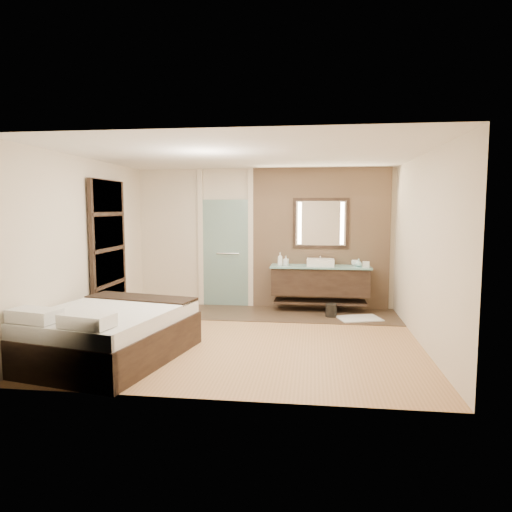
# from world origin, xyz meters

# --- Properties ---
(floor) EXTENTS (5.00, 5.00, 0.00)m
(floor) POSITION_xyz_m (0.00, 0.00, 0.00)
(floor) COLOR #A37244
(floor) RESTS_ON ground
(tile_strip) EXTENTS (3.80, 1.30, 0.01)m
(tile_strip) POSITION_xyz_m (0.60, 1.60, 0.01)
(tile_strip) COLOR #3B2A20
(tile_strip) RESTS_ON floor
(stone_wall) EXTENTS (2.60, 0.08, 2.70)m
(stone_wall) POSITION_xyz_m (1.10, 2.21, 1.35)
(stone_wall) COLOR tan
(stone_wall) RESTS_ON floor
(vanity) EXTENTS (1.85, 0.55, 0.88)m
(vanity) POSITION_xyz_m (1.10, 1.92, 0.58)
(vanity) COLOR black
(vanity) RESTS_ON stone_wall
(mirror_unit) EXTENTS (1.06, 0.04, 0.96)m
(mirror_unit) POSITION_xyz_m (1.10, 2.16, 1.65)
(mirror_unit) COLOR black
(mirror_unit) RESTS_ON stone_wall
(frosted_door) EXTENTS (1.10, 0.12, 2.70)m
(frosted_door) POSITION_xyz_m (-0.75, 2.20, 1.14)
(frosted_door) COLOR #ACD9D0
(frosted_door) RESTS_ON floor
(shoji_partition) EXTENTS (0.06, 1.20, 2.40)m
(shoji_partition) POSITION_xyz_m (-2.43, 0.60, 1.21)
(shoji_partition) COLOR black
(shoji_partition) RESTS_ON floor
(bed) EXTENTS (2.04, 2.36, 0.80)m
(bed) POSITION_xyz_m (-1.65, -1.16, 0.33)
(bed) COLOR black
(bed) RESTS_ON floor
(bath_mat) EXTENTS (0.84, 0.69, 0.02)m
(bath_mat) POSITION_xyz_m (1.78, 1.36, 0.02)
(bath_mat) COLOR silver
(bath_mat) RESTS_ON floor
(waste_bin) EXTENTS (0.21, 0.21, 0.25)m
(waste_bin) POSITION_xyz_m (1.29, 1.45, 0.12)
(waste_bin) COLOR black
(waste_bin) RESTS_ON floor
(tissue_box) EXTENTS (0.13, 0.13, 0.10)m
(tissue_box) POSITION_xyz_m (1.92, 1.81, 0.92)
(tissue_box) COLOR silver
(tissue_box) RESTS_ON vanity
(soap_bottle_a) EXTENTS (0.11, 0.11, 0.24)m
(soap_bottle_a) POSITION_xyz_m (0.35, 1.84, 0.99)
(soap_bottle_a) COLOR white
(soap_bottle_a) RESTS_ON vanity
(soap_bottle_b) EXTENTS (0.10, 0.10, 0.18)m
(soap_bottle_b) POSITION_xyz_m (0.46, 1.91, 0.95)
(soap_bottle_b) COLOR #B2B2B2
(soap_bottle_b) RESTS_ON vanity
(soap_bottle_c) EXTENTS (0.15, 0.15, 0.15)m
(soap_bottle_c) POSITION_xyz_m (1.79, 1.87, 0.94)
(soap_bottle_c) COLOR silver
(soap_bottle_c) RESTS_ON vanity
(cup) EXTENTS (0.15, 0.15, 0.11)m
(cup) POSITION_xyz_m (1.74, 2.00, 0.92)
(cup) COLOR silver
(cup) RESTS_ON vanity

